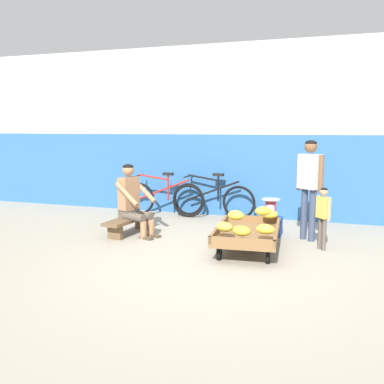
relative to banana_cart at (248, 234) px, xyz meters
The scene contains 13 objects.
ground_plane 1.01m from the banana_cart, 108.77° to the right, with size 80.00×80.00×0.00m, color gray.
back_wall 2.81m from the banana_cart, 97.40° to the left, with size 16.00×0.30×3.28m.
banana_cart is the anchor object (origin of this frame).
banana_pile 0.27m from the banana_cart, 65.77° to the right, with size 0.80×1.41×0.25m.
low_bench 2.05m from the banana_cart, 169.95° to the left, with size 0.44×1.13×0.27m.
vendor_seated 1.99m from the banana_cart, behind, with size 0.73×0.60×1.14m.
plastic_crate 1.02m from the banana_cart, 80.11° to the left, with size 0.36×0.28×0.30m.
weighing_scale 1.03m from the banana_cart, 80.10° to the left, with size 0.30×0.30×0.29m.
bicycle_near_left 2.78m from the banana_cart, 137.37° to the left, with size 1.66×0.48×0.86m.
bicycle_far_left 2.33m from the banana_cart, 117.71° to the left, with size 1.66×0.48×0.86m.
customer_adult 1.36m from the banana_cart, 49.01° to the left, with size 0.41×0.35×1.53m.
customer_child 1.11m from the banana_cart, 21.78° to the left, with size 0.21×0.23×0.89m.
shopping_bag 0.67m from the banana_cart, 77.83° to the left, with size 0.18×0.12×0.24m, color green.
Camera 1 is at (1.42, -4.84, 1.71)m, focal length 40.01 mm.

